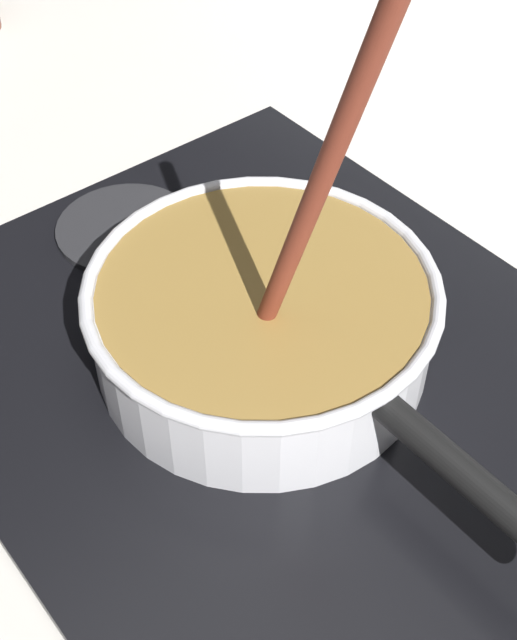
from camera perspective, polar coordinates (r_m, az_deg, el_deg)
ground at (r=0.68m, az=-4.71°, el=-7.06°), size 2.40×1.60×0.04m
hob_plate at (r=0.69m, az=-0.00°, el=-2.47°), size 0.56×0.48×0.01m
burner_ring at (r=0.69m, az=-0.00°, el=-1.91°), size 0.17×0.17×0.01m
spare_burner at (r=0.81m, az=-8.83°, el=6.08°), size 0.13×0.13×0.01m
cooking_pan at (r=0.66m, az=0.10°, el=0.25°), size 0.44×0.27×0.34m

